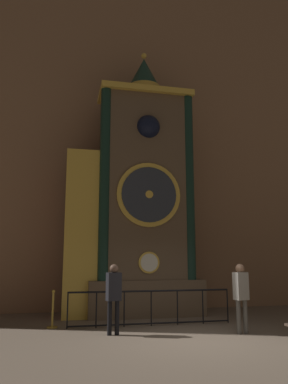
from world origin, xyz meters
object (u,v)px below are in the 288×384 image
Objects in this scene: stanchion_post at (53,316)px; visitor_near at (114,292)px; clock_tower at (135,199)px; visitor_far at (241,291)px.

visitor_near is at bearing -40.91° from stanchion_post.
visitor_near is (-1.11, -2.95, -2.79)m from clock_tower.
stanchion_post is (-1.45, 1.26, -0.69)m from visitor_near.
visitor_near reaches higher than stanchion_post.
clock_tower is at bearing 33.38° from stanchion_post.
stanchion_post is at bearing 144.20° from visitor_far.
clock_tower is 4.89m from visitor_far.
visitor_far is 1.70× the size of stanchion_post.
clock_tower reaches higher than visitor_far.
visitor_far is (3.12, -0.53, 0.01)m from visitor_near.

